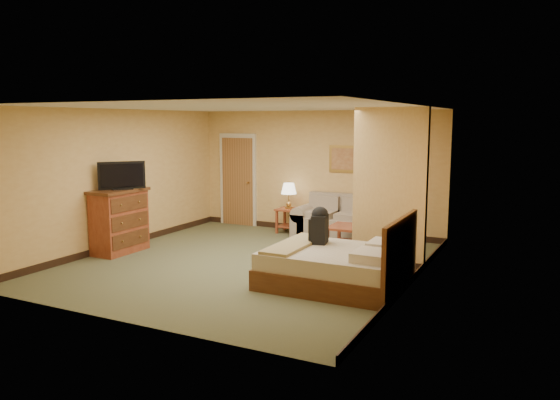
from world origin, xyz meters
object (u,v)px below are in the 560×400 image
Objects in this scene: loveseat at (338,224)px; bed at (339,266)px; coffee_table at (350,233)px; dresser at (119,221)px.

loveseat is 3.29m from bed.
bed is (1.17, -3.07, 0.00)m from loveseat.
bed is at bearing -74.78° from coffee_table.
loveseat is at bearing 110.90° from bed.
coffee_table is 2.17m from bed.
loveseat is 1.52× the size of dresser.
loveseat is 0.90× the size of bed.
dresser is (-3.12, -2.92, 0.30)m from loveseat.
bed reaches higher than loveseat.
dresser reaches higher than loveseat.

